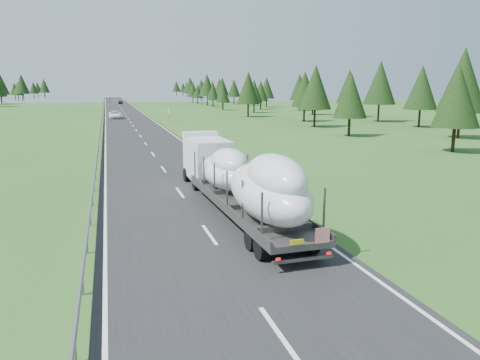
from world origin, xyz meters
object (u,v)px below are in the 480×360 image
object	(u,v)px
boat_truck	(238,176)
distant_van	(116,115)
highway_sign	(169,112)
distant_car_dark	(120,102)
distant_car_blue	(108,97)

from	to	relation	value
boat_truck	distant_van	bearing A→B (deg)	93.38
highway_sign	distant_car_dark	size ratio (longest dim) A/B	0.63
distant_van	distant_car_dark	xyz separation A→B (m)	(3.51, 86.54, -0.11)
highway_sign	distant_van	world-z (taller)	highway_sign
highway_sign	boat_truck	bearing A→B (deg)	-94.21
boat_truck	distant_car_blue	bearing A→B (deg)	91.12
distant_car_blue	distant_van	bearing A→B (deg)	-89.81
boat_truck	distant_car_blue	world-z (taller)	boat_truck
boat_truck	distant_car_blue	distance (m)	264.27
highway_sign	distant_car_blue	distance (m)	196.65
boat_truck	distant_van	xyz separation A→B (m)	(-4.72, 79.89, -1.27)
highway_sign	distant_car_dark	distance (m)	98.79
boat_truck	distant_car_dark	distance (m)	166.44
boat_truck	distant_car_dark	size ratio (longest dim) A/B	4.59
distant_van	distant_car_blue	size ratio (longest dim) A/B	1.39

